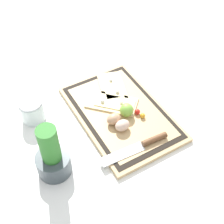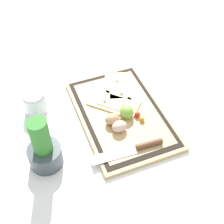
{
  "view_description": "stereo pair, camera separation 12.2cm",
  "coord_description": "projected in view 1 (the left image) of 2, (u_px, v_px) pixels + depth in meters",
  "views": [
    {
      "loc": [
        -0.71,
        0.45,
        0.95
      ],
      "look_at": [
        0.0,
        0.04,
        0.04
      ],
      "focal_mm": 50.0,
      "sensor_mm": 36.0,
      "label": 1
    },
    {
      "loc": [
        -0.76,
        0.34,
        0.95
      ],
      "look_at": [
        0.0,
        0.04,
        0.04
      ],
      "focal_mm": 50.0,
      "sensor_mm": 36.0,
      "label": 2
    }
  ],
  "objects": [
    {
      "name": "cherry_tomato_yellow",
      "position": [
        143.0,
        116.0,
        1.22
      ],
      "size": [
        0.02,
        0.02,
        0.02
      ],
      "primitive_type": "sphere",
      "color": "gold",
      "rests_on": "cutting_board"
    },
    {
      "name": "herb_pot",
      "position": [
        52.0,
        157.0,
        1.04
      ],
      "size": [
        0.12,
        0.12,
        0.22
      ],
      "color": "#3D474C",
      "rests_on": "ground_plane"
    },
    {
      "name": "sauce_jar",
      "position": [
        32.0,
        112.0,
        1.22
      ],
      "size": [
        0.09,
        0.09,
        0.09
      ],
      "color": "silver",
      "rests_on": "ground_plane"
    },
    {
      "name": "pizza_slice_near",
      "position": [
        113.0,
        88.0,
        1.34
      ],
      "size": [
        0.23,
        0.16,
        0.02
      ],
      "color": "beige",
      "rests_on": "cutting_board"
    },
    {
      "name": "knife",
      "position": [
        145.0,
        143.0,
        1.13
      ],
      "size": [
        0.05,
        0.27,
        0.02
      ],
      "color": "silver",
      "rests_on": "cutting_board"
    },
    {
      "name": "egg_pink",
      "position": [
        122.0,
        125.0,
        1.17
      ],
      "size": [
        0.04,
        0.06,
        0.04
      ],
      "primitive_type": "ellipsoid",
      "color": "beige",
      "rests_on": "cutting_board"
    },
    {
      "name": "lime",
      "position": [
        127.0,
        110.0,
        1.22
      ],
      "size": [
        0.05,
        0.05,
        0.05
      ],
      "primitive_type": "sphere",
      "color": "#7FB742",
      "rests_on": "cutting_board"
    },
    {
      "name": "cherry_tomato_red",
      "position": [
        137.0,
        112.0,
        1.23
      ],
      "size": [
        0.02,
        0.02,
        0.02
      ],
      "primitive_type": "sphere",
      "color": "red",
      "rests_on": "cutting_board"
    },
    {
      "name": "egg_brown",
      "position": [
        114.0,
        119.0,
        1.19
      ],
      "size": [
        0.04,
        0.06,
        0.04
      ],
      "primitive_type": "ellipsoid",
      "color": "tan",
      "rests_on": "cutting_board"
    },
    {
      "name": "cutting_board",
      "position": [
        121.0,
        113.0,
        1.26
      ],
      "size": [
        0.51,
        0.33,
        0.02
      ],
      "color": "tan",
      "rests_on": "ground_plane"
    },
    {
      "name": "pizza_slice_far",
      "position": [
        112.0,
        103.0,
        1.28
      ],
      "size": [
        0.22,
        0.22,
        0.02
      ],
      "color": "beige",
      "rests_on": "cutting_board"
    },
    {
      "name": "ground_plane",
      "position": [
        121.0,
        114.0,
        1.27
      ],
      "size": [
        6.0,
        6.0,
        0.0
      ],
      "primitive_type": "plane",
      "color": "white"
    }
  ]
}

